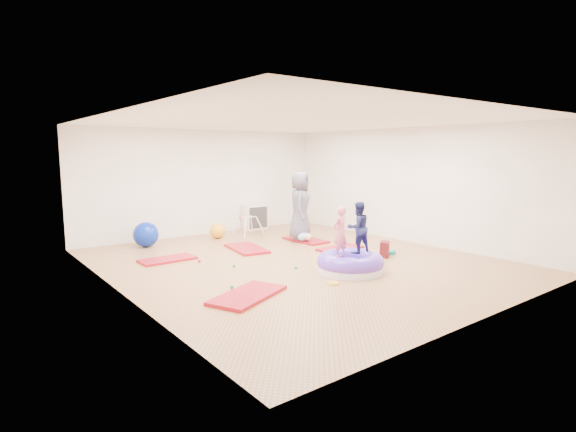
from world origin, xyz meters
TOP-DOWN VIEW (x-y plane):
  - room at (0.00, 0.00)m, footprint 7.01×8.01m
  - gym_mat_front_left at (-2.02, -1.32)m, footprint 1.46×1.13m
  - gym_mat_mid_left at (-2.06, 1.68)m, footprint 1.12×0.58m
  - gym_mat_center_back at (-0.21, 1.58)m, footprint 0.84×1.36m
  - gym_mat_right at (1.51, 0.30)m, footprint 1.12×0.62m
  - gym_mat_rear_right at (1.51, 1.55)m, footprint 0.60×1.20m
  - inflatable_cushion at (0.28, -1.23)m, footprint 1.24×1.24m
  - child_pink at (0.00, -1.23)m, footprint 0.38×0.28m
  - child_navy at (0.53, -1.17)m, footprint 0.53×0.45m
  - adult_caregiver at (1.40, 1.63)m, footprint 0.96×0.96m
  - infant at (1.32, 1.34)m, footprint 0.35×0.36m
  - ball_pit_balls at (-0.52, 0.34)m, footprint 3.66×2.56m
  - exercise_ball_blue at (-1.92, 3.27)m, footprint 0.59×0.59m
  - exercise_ball_orange at (-0.07, 3.20)m, footprint 0.40×0.40m
  - infant_play_gym at (0.76, 3.02)m, footprint 0.67×0.64m
  - cube_shelf at (1.48, 3.79)m, footprint 0.71×0.35m
  - balance_disc at (2.03, -0.64)m, footprint 0.36×0.36m
  - backpack at (1.72, -0.82)m, footprint 0.34×0.31m
  - yellow_toy at (-0.52, -1.61)m, footprint 0.22×0.22m

SIDE VIEW (x-z plane):
  - yellow_toy at x=-0.52m, z-range 0.00..0.03m
  - gym_mat_right at x=1.51m, z-range 0.00..0.05m
  - gym_mat_mid_left at x=-2.06m, z-range 0.00..0.05m
  - gym_mat_rear_right at x=1.51m, z-range 0.00..0.05m
  - gym_mat_center_back at x=-0.21m, z-range 0.00..0.05m
  - gym_mat_front_left at x=-2.02m, z-range 0.00..0.05m
  - ball_pit_balls at x=-0.52m, z-range 0.00..0.06m
  - balance_disc at x=2.03m, z-range 0.00..0.08m
  - inflatable_cushion at x=0.28m, z-range -0.04..0.35m
  - infant at x=1.32m, z-range 0.05..0.26m
  - backpack at x=1.72m, z-range 0.00..0.33m
  - exercise_ball_orange at x=-0.07m, z-range 0.00..0.40m
  - exercise_ball_blue at x=-1.92m, z-range 0.00..0.59m
  - infant_play_gym at x=0.76m, z-range 0.09..0.60m
  - cube_shelf at x=1.48m, z-range 0.00..0.71m
  - child_pink at x=0.00m, z-range 0.36..1.30m
  - child_navy at x=0.53m, z-range 0.36..1.33m
  - adult_caregiver at x=1.40m, z-range 0.05..1.73m
  - room at x=0.00m, z-range 0.00..2.80m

